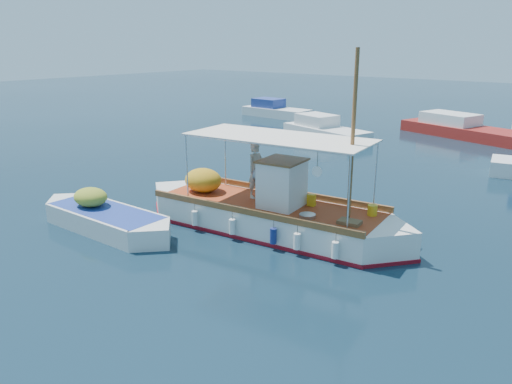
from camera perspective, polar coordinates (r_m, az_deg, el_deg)
The scene contains 6 objects.
ground at distance 17.93m, azimuth 1.26°, elevation -4.86°, with size 160.00×160.00×0.00m, color black.
fishing_caique at distance 18.23m, azimuth 1.25°, elevation -2.50°, with size 10.90×3.76×6.69m.
dinghy at distance 19.18m, azimuth -16.87°, elevation -3.06°, with size 6.67×1.95×1.63m.
bg_boat_nw at distance 36.27m, azimuth 7.78°, elevation 6.91°, with size 7.17×4.24×1.80m.
bg_boat_n at distance 39.35m, azimuth 22.55°, elevation 6.56°, with size 9.99×5.60×1.80m.
bg_boat_far_w at distance 46.58m, azimuth 2.17°, elevation 9.22°, with size 6.62×2.59×1.80m.
Camera 1 is at (9.97, -13.36, 6.61)m, focal length 35.00 mm.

